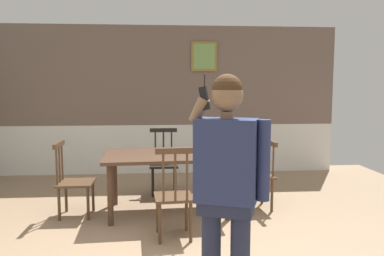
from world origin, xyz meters
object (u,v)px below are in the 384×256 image
object	(u,v)px
dining_table	(168,160)
chair_by_doorway	(73,181)
chair_near_window	(164,163)
chair_opposite_corner	(174,195)
person_figure	(227,178)
chair_at_table_head	(257,174)

from	to	relation	value
dining_table	chair_by_doorway	world-z (taller)	chair_by_doorway
chair_by_doorway	chair_near_window	bearing A→B (deg)	130.06
chair_near_window	chair_opposite_corner	world-z (taller)	chair_opposite_corner
chair_near_window	dining_table	bearing A→B (deg)	92.66
chair_near_window	chair_opposite_corner	bearing A→B (deg)	92.74
chair_opposite_corner	dining_table	bearing A→B (deg)	88.96
dining_table	person_figure	world-z (taller)	person_figure
chair_near_window	chair_at_table_head	size ratio (longest dim) A/B	1.07
chair_by_doorway	chair_at_table_head	bearing A→B (deg)	93.15
chair_near_window	person_figure	bearing A→B (deg)	97.30
chair_by_doorway	chair_at_table_head	world-z (taller)	chair_by_doorway
chair_by_doorway	chair_opposite_corner	bearing A→B (deg)	56.13
chair_near_window	chair_at_table_head	bearing A→B (deg)	145.76
dining_table	chair_at_table_head	distance (m)	1.21
dining_table	person_figure	size ratio (longest dim) A/B	0.97
dining_table	chair_near_window	bearing A→B (deg)	92.96
person_figure	chair_opposite_corner	bearing A→B (deg)	-56.11
dining_table	chair_by_doorway	xyz separation A→B (m)	(-1.19, -0.06, -0.23)
chair_opposite_corner	chair_at_table_head	bearing A→B (deg)	35.99
chair_near_window	person_figure	size ratio (longest dim) A/B	0.57
chair_at_table_head	chair_opposite_corner	world-z (taller)	chair_opposite_corner
chair_at_table_head	chair_opposite_corner	bearing A→B (deg)	125.22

